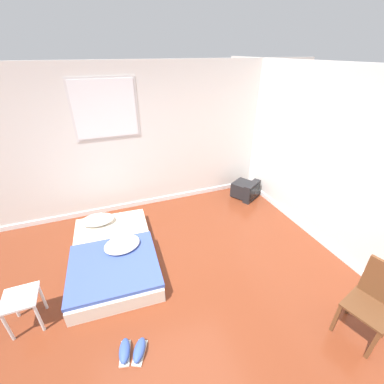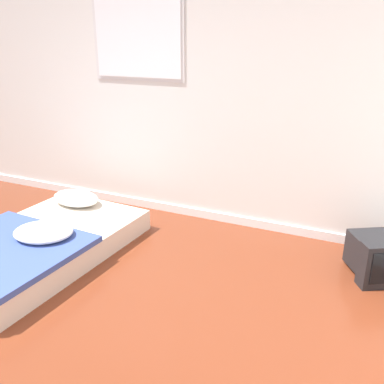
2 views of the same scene
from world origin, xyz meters
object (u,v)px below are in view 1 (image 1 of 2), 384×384
Objects in this scene: sneaker_pair at (132,351)px; mattress_bed at (113,253)px; wooden_chair at (376,297)px; crt_tv at (246,190)px; side_stool at (22,303)px.

mattress_bed is at bearing 90.89° from sneaker_pair.
crt_tv is at bearing 83.68° from wooden_chair.
wooden_chair is at bearing -40.34° from mattress_bed.
side_stool is 1.31m from sneaker_pair.
sneaker_pair is at bearing -36.55° from side_stool.
mattress_bed is 2.93m from crt_tv.
wooden_chair is at bearing -14.67° from sneaker_pair.
sneaker_pair is at bearing 165.33° from wooden_chair.
side_stool reaches higher than mattress_bed.
side_stool is at bearing -157.04° from crt_tv.
wooden_chair is (-0.33, -3.00, 0.34)m from crt_tv.
crt_tv is 3.63m from sneaker_pair.
crt_tv reaches higher than mattress_bed.
sneaker_pair is (0.02, -1.45, -0.08)m from mattress_bed.
mattress_bed reaches higher than sneaker_pair.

